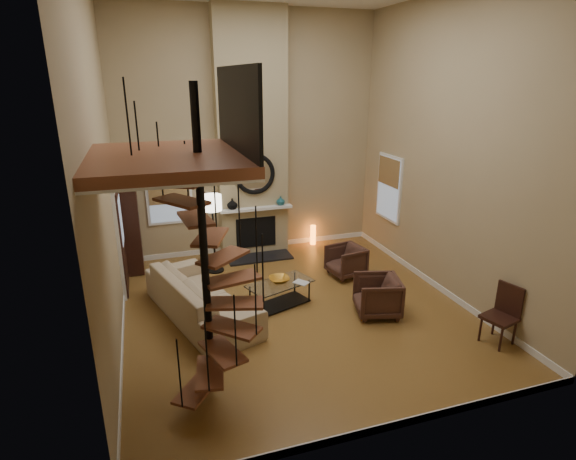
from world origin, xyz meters
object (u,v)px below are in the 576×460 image
object	(u,v)px
hutch	(130,229)
armchair_near	(348,260)
floor_lamp	(212,209)
accent_lamp	(313,235)
armchair_far	(381,296)
sofa	(200,296)
side_chair	(503,312)
coffee_table	(280,291)

from	to	relation	value
hutch	armchair_near	size ratio (longest dim) A/B	2.65
hutch	floor_lamp	bearing A→B (deg)	-20.47
hutch	accent_lamp	bearing A→B (deg)	3.74
hutch	armchair_near	world-z (taller)	hutch
armchair_near	armchair_far	size ratio (longest dim) A/B	0.91
sofa	side_chair	size ratio (longest dim) A/B	2.79
coffee_table	hutch	bearing A→B (deg)	135.01
armchair_far	accent_lamp	size ratio (longest dim) A/B	1.57
sofa	floor_lamp	xyz separation A→B (m)	(0.57, 1.91, 1.02)
armchair_near	accent_lamp	size ratio (longest dim) A/B	1.43
armchair_near	side_chair	distance (m)	3.32
armchair_near	floor_lamp	bearing A→B (deg)	-122.97
accent_lamp	side_chair	size ratio (longest dim) A/B	0.50
floor_lamp	accent_lamp	distance (m)	3.02
side_chair	sofa	bearing A→B (deg)	152.93
hutch	sofa	bearing A→B (deg)	-66.38
side_chair	armchair_far	bearing A→B (deg)	134.95
coffee_table	floor_lamp	world-z (taller)	floor_lamp
sofa	armchair_near	bearing A→B (deg)	-93.44
armchair_far	accent_lamp	bearing A→B (deg)	-167.09
armchair_near	accent_lamp	distance (m)	2.04
armchair_far	coffee_table	distance (m)	1.84
armchair_far	side_chair	size ratio (longest dim) A/B	0.79
floor_lamp	accent_lamp	size ratio (longest dim) A/B	3.49
floor_lamp	side_chair	world-z (taller)	floor_lamp
sofa	floor_lamp	bearing A→B (deg)	-33.81
armchair_near	side_chair	xyz separation A→B (m)	(1.25, -3.07, 0.17)
coffee_table	floor_lamp	bearing A→B (deg)	114.60
armchair_far	side_chair	world-z (taller)	side_chair
armchair_near	coffee_table	distance (m)	1.95
coffee_table	floor_lamp	xyz separation A→B (m)	(-0.89, 1.94, 1.13)
armchair_far	accent_lamp	distance (m)	3.72
armchair_near	floor_lamp	size ratio (longest dim) A/B	0.41
armchair_near	coffee_table	xyz separation A→B (m)	(-1.77, -0.82, -0.07)
side_chair	hutch	bearing A→B (deg)	139.17
sofa	armchair_near	distance (m)	3.33
sofa	accent_lamp	bearing A→B (deg)	-65.77
sofa	coffee_table	world-z (taller)	sofa
hutch	floor_lamp	world-z (taller)	hutch
floor_lamp	accent_lamp	bearing A→B (deg)	19.08
hutch	accent_lamp	distance (m)	4.38
side_chair	coffee_table	bearing A→B (deg)	143.19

